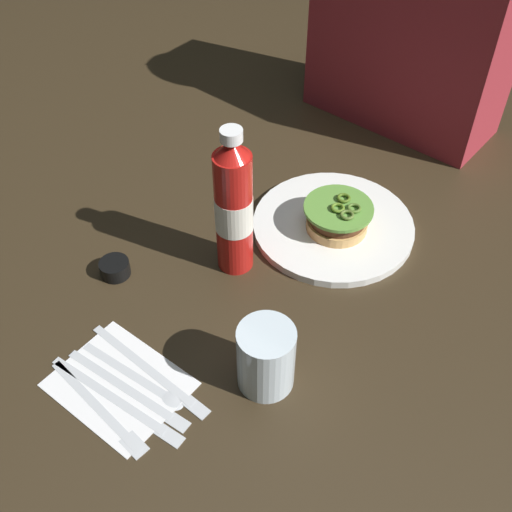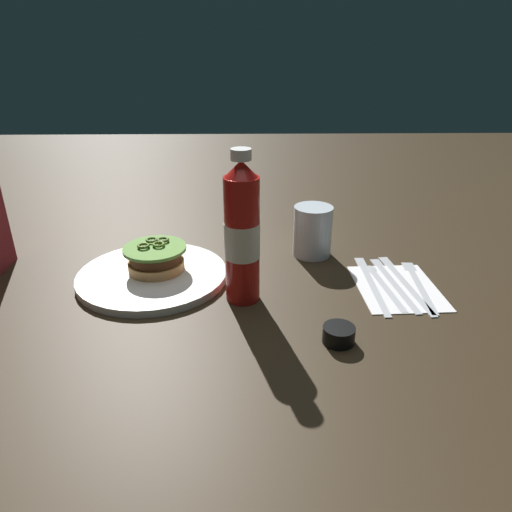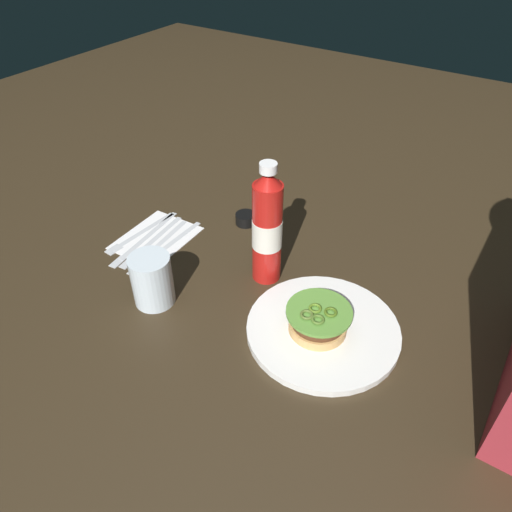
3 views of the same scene
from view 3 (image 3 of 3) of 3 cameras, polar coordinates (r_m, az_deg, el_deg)
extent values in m
plane|color=#312516|center=(0.96, 0.28, -3.30)|extent=(3.00, 3.00, 0.00)
cylinder|color=white|center=(0.88, 7.92, -8.63)|extent=(0.27, 0.27, 0.01)
cylinder|color=tan|center=(0.86, 7.31, -8.17)|extent=(0.10, 0.10, 0.02)
cylinder|color=#512D19|center=(0.85, 7.40, -7.39)|extent=(0.09, 0.09, 0.02)
cylinder|color=red|center=(0.84, 7.46, -6.87)|extent=(0.09, 0.09, 0.01)
cylinder|color=#5A8F37|center=(0.84, 7.50, -6.58)|extent=(0.11, 0.11, 0.01)
torus|color=#4C6C26|center=(0.81, 7.33, -7.48)|extent=(0.02, 0.02, 0.01)
torus|color=#567921|center=(0.83, 7.01, -6.17)|extent=(0.02, 0.02, 0.01)
torus|color=#52682A|center=(0.82, 6.02, -6.92)|extent=(0.02, 0.02, 0.01)
torus|color=#466319|center=(0.83, 8.83, -6.59)|extent=(0.02, 0.02, 0.01)
cylinder|color=#B31813|center=(0.92, 1.07, 2.76)|extent=(0.06, 0.06, 0.21)
cone|color=#B31813|center=(0.85, 1.17, 9.22)|extent=(0.05, 0.05, 0.03)
cylinder|color=white|center=(0.84, 1.19, 10.50)|extent=(0.03, 0.03, 0.02)
cylinder|color=white|center=(0.92, 1.07, 2.85)|extent=(0.06, 0.06, 0.06)
cylinder|color=silver|center=(0.92, -12.20, -2.77)|extent=(0.08, 0.08, 0.10)
cylinder|color=black|center=(1.12, -1.23, 4.44)|extent=(0.05, 0.05, 0.03)
cube|color=white|center=(1.10, -11.78, 2.08)|extent=(0.18, 0.15, 0.00)
cube|color=silver|center=(1.13, -13.41, 2.87)|extent=(0.19, 0.03, 0.00)
cube|color=silver|center=(1.09, -16.49, 0.89)|extent=(0.04, 0.02, 0.00)
cube|color=silver|center=(1.11, -12.62, 2.55)|extent=(0.20, 0.03, 0.00)
cube|color=silver|center=(1.06, -15.37, 0.11)|extent=(0.08, 0.03, 0.00)
cube|color=silver|center=(1.10, -11.81, 2.22)|extent=(0.18, 0.03, 0.00)
cube|color=silver|center=(1.06, -14.28, 0.00)|extent=(0.08, 0.03, 0.00)
cube|color=silver|center=(1.09, -10.98, 1.88)|extent=(0.17, 0.03, 0.00)
ellipsoid|color=silver|center=(1.05, -13.24, -0.21)|extent=(0.04, 0.03, 0.00)
cube|color=silver|center=(1.08, -10.13, 1.54)|extent=(0.20, 0.01, 0.00)
cube|color=silver|center=(1.03, -13.22, -0.84)|extent=(0.08, 0.02, 0.00)
camera|label=1|loc=(0.92, -56.58, 29.83)|focal=43.62mm
camera|label=2|loc=(1.40, 18.54, 27.15)|focal=32.76mm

